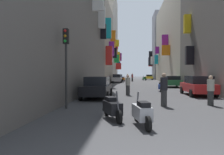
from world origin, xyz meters
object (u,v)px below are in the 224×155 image
(scooter_green, at_px, (144,78))
(traffic_light_near_corner, at_px, (66,54))
(scooter_orange, at_px, (124,79))
(parked_car_green, at_px, (172,81))
(parked_car_black, at_px, (97,87))
(pedestrian_far_away, at_px, (164,90))
(parked_car_silver, at_px, (117,78))
(scooter_silver, at_px, (142,112))
(parked_car_blue, at_px, (119,77))
(pedestrian_mid_street, at_px, (132,77))
(parked_car_yellow, at_px, (149,77))
(parked_car_red, at_px, (198,85))
(scooter_black, at_px, (112,107))
(pedestrian_crossing, at_px, (128,85))
(pedestrian_near_right, at_px, (127,78))
(scooter_blue, at_px, (161,87))
(pedestrian_near_left, at_px, (211,91))

(scooter_green, xyz_separation_m, traffic_light_near_corner, (-6.57, -39.52, 2.26))
(scooter_orange, bearing_deg, parked_car_green, -70.60)
(parked_car_black, xyz_separation_m, pedestrian_far_away, (4.13, -3.42, 0.11))
(traffic_light_near_corner, bearing_deg, parked_car_green, 63.27)
(scooter_green, bearing_deg, parked_car_green, -85.38)
(parked_car_silver, height_order, scooter_silver, parked_car_silver)
(parked_car_blue, relative_size, scooter_orange, 2.34)
(parked_car_blue, height_order, pedestrian_mid_street, pedestrian_mid_street)
(pedestrian_far_away, bearing_deg, parked_car_yellow, 85.91)
(scooter_orange, bearing_deg, scooter_green, 40.55)
(parked_car_red, xyz_separation_m, scooter_black, (-6.02, -9.07, -0.34))
(pedestrian_crossing, relative_size, pedestrian_near_right, 1.03)
(scooter_orange, bearing_deg, parked_car_yellow, 55.40)
(pedestrian_far_away, bearing_deg, parked_car_silver, 98.56)
(parked_car_red, height_order, scooter_green, parked_car_red)
(scooter_black, height_order, traffic_light_near_corner, traffic_light_near_corner)
(scooter_black, relative_size, pedestrian_mid_street, 1.11)
(parked_car_yellow, xyz_separation_m, pedestrian_near_right, (-5.39, -11.59, 0.08))
(parked_car_silver, height_order, parked_car_yellow, parked_car_silver)
(parked_car_black, distance_m, pedestrian_near_right, 28.45)
(parked_car_red, distance_m, scooter_blue, 4.32)
(scooter_blue, distance_m, scooter_green, 29.10)
(scooter_orange, bearing_deg, scooter_blue, -80.21)
(parked_car_black, height_order, scooter_orange, parked_car_black)
(pedestrian_near_left, bearing_deg, traffic_light_near_corner, -167.50)
(parked_car_blue, xyz_separation_m, parked_car_black, (0.27, -34.93, 0.03))
(parked_car_silver, distance_m, traffic_light_near_corner, 29.01)
(parked_car_green, height_order, parked_car_black, parked_car_black)
(pedestrian_crossing, relative_size, pedestrian_far_away, 0.91)
(scooter_green, relative_size, pedestrian_near_left, 1.10)
(parked_car_silver, distance_m, parked_car_green, 14.39)
(parked_car_black, distance_m, pedestrian_far_away, 5.36)
(parked_car_blue, distance_m, parked_car_silver, 10.56)
(pedestrian_mid_street, bearing_deg, scooter_black, -91.90)
(parked_car_blue, height_order, traffic_light_near_corner, traffic_light_near_corner)
(scooter_silver, relative_size, pedestrian_near_left, 1.15)
(parked_car_black, relative_size, scooter_black, 2.21)
(parked_car_silver, height_order, parked_car_green, parked_car_silver)
(parked_car_red, relative_size, scooter_black, 2.27)
(parked_car_silver, relative_size, scooter_orange, 2.46)
(parked_car_blue, distance_m, scooter_orange, 4.23)
(scooter_green, height_order, traffic_light_near_corner, traffic_light_near_corner)
(scooter_orange, distance_m, traffic_light_near_corner, 35.57)
(scooter_orange, relative_size, pedestrian_mid_street, 1.07)
(parked_car_green, distance_m, pedestrian_near_left, 15.05)
(parked_car_red, bearing_deg, scooter_blue, 123.45)
(parked_car_green, xyz_separation_m, parked_car_yellow, (-0.33, 27.83, -0.04))
(parked_car_silver, relative_size, pedestrian_crossing, 2.72)
(traffic_light_near_corner, bearing_deg, parked_car_blue, 89.16)
(parked_car_black, xyz_separation_m, pedestrian_mid_street, (2.83, 29.16, 0.05))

